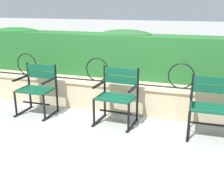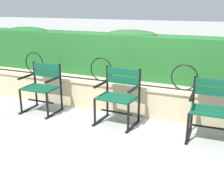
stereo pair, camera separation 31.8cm
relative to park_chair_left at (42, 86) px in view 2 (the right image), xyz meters
name	(u,v)px [view 2 (the right image)]	position (x,y,z in m)	size (l,w,h in m)	color
ground_plane	(109,132)	(1.44, -0.37, -0.46)	(60.00, 60.00, 0.00)	#9E9E99
stone_wall	(130,97)	(1.44, 0.55, -0.19)	(8.37, 0.41, 0.53)	#C6B289
iron_arch_fence	(107,72)	(1.03, 0.47, 0.24)	(7.81, 0.02, 0.42)	black
hedge_row	(139,55)	(1.44, 1.01, 0.48)	(8.20, 0.58, 0.86)	#236028
park_chair_left	(42,86)	(0.00, 0.00, 0.00)	(0.59, 0.52, 0.85)	#0F4C33
park_chair_centre	(119,95)	(1.43, 0.04, 0.01)	(0.64, 0.55, 0.88)	#0F4C33
park_chair_right	(213,108)	(2.85, 0.01, 0.00)	(0.63, 0.54, 0.85)	#0F4C33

